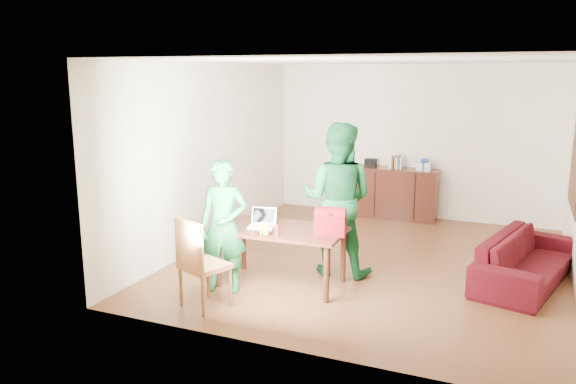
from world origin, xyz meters
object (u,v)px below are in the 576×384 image
at_px(chair, 204,281).
at_px(person_far, 337,199).
at_px(sofa, 526,260).
at_px(person_near, 224,226).
at_px(table, 282,235).
at_px(laptop, 261,224).
at_px(red_bag, 330,224).
at_px(bottle, 277,229).

bearing_deg(chair, person_far, 79.59).
xyz_separation_m(chair, sofa, (3.27, 2.20, -0.01)).
relative_size(chair, person_near, 0.65).
distance_m(table, laptop, 0.28).
relative_size(table, person_far, 0.79).
bearing_deg(chair, red_bag, 59.81).
height_order(chair, bottle, chair).
bearing_deg(bottle, person_far, 67.84).
relative_size(table, bottle, 9.71).
relative_size(red_bag, sofa, 0.18).
height_order(person_near, person_far, person_far).
distance_m(table, chair, 1.14).
relative_size(laptop, red_bag, 0.98).
bearing_deg(bottle, red_bag, 26.84).
height_order(person_far, bottle, person_far).
relative_size(chair, person_far, 0.52).
distance_m(table, sofa, 3.04).
relative_size(person_far, laptop, 5.68).
bearing_deg(person_far, laptop, 41.97).
distance_m(table, bottle, 0.37).
height_order(person_near, sofa, person_near).
bearing_deg(red_bag, person_far, 91.23).
relative_size(chair, bottle, 6.43).
distance_m(table, red_bag, 0.67).
xyz_separation_m(table, bottle, (0.08, -0.32, 0.17)).
bearing_deg(person_near, red_bag, 4.39).
height_order(table, sofa, table).
xyz_separation_m(person_far, sofa, (2.27, 0.57, -0.68)).
distance_m(person_near, laptop, 0.49).
bearing_deg(table, laptop, -170.04).
bearing_deg(sofa, person_near, 131.39).
distance_m(laptop, sofa, 3.30).
relative_size(laptop, bottle, 2.16).
distance_m(chair, bottle, 1.01).
bearing_deg(chair, table, 82.90).
xyz_separation_m(person_far, laptop, (-0.73, -0.72, -0.22)).
height_order(table, person_near, person_near).
bearing_deg(table, sofa, 22.37).
height_order(red_bag, sofa, red_bag).
height_order(person_far, red_bag, person_far).
bearing_deg(sofa, table, 128.79).
height_order(person_near, red_bag, person_near).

